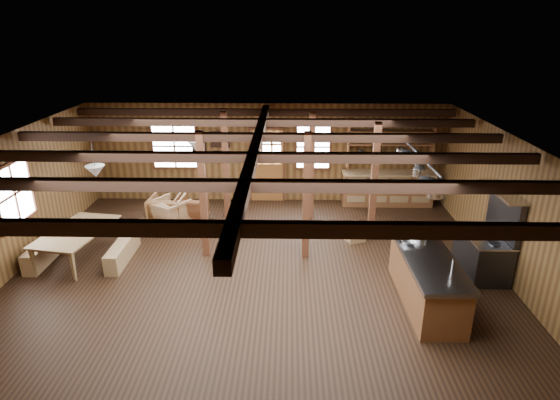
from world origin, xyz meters
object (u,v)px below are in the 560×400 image
Objects in this scene: armchair_b at (192,209)px; armchair_c at (170,214)px; kitchen_island at (427,279)px; commercial_range at (486,246)px; armchair_a at (168,211)px; dining_table at (80,245)px.

armchair_c is at bearing 37.61° from armchair_b.
commercial_range reaches higher than kitchen_island.
kitchen_island is 3.01× the size of armchair_c.
kitchen_island is at bearing 151.42° from armchair_a.
armchair_a is at bearing 162.26° from commercial_range.
commercial_range is (1.50, 1.14, 0.12)m from kitchen_island.
commercial_range reaches higher than dining_table.
dining_table is (-8.55, 0.39, -0.26)m from commercial_range.
armchair_c is (1.55, 1.70, 0.04)m from dining_table.
armchair_b reaches higher than dining_table.
armchair_b is at bearing -159.51° from armchair_a.
armchair_b is at bearing -34.90° from dining_table.
armchair_c is at bearing 148.55° from kitchen_island.
armchair_a is (-7.10, 2.27, -0.20)m from commercial_range.
commercial_range is 6.97m from armchair_b.
kitchen_island is at bearing -142.67° from commercial_range.
kitchen_island is at bearing -92.65° from dining_table.
armchair_a is 0.20m from armchair_c.
commercial_range is at bearing -164.76° from armchair_c.
kitchen_island is 1.30× the size of dining_table.
armchair_a is 1.03× the size of armchair_c.
armchair_b is (-6.52, 2.45, -0.24)m from commercial_range.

